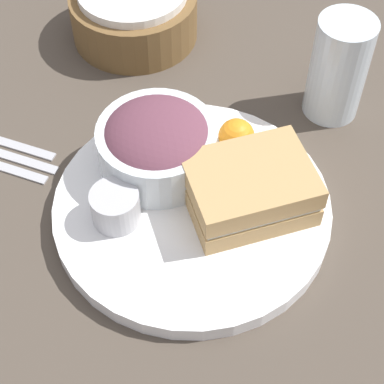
# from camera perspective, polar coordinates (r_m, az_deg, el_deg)

# --- Properties ---
(ground_plane) EXTENTS (4.00, 4.00, 0.00)m
(ground_plane) POSITION_cam_1_polar(r_m,az_deg,el_deg) (0.74, -0.00, -1.96)
(ground_plane) COLOR #4C4238
(plate) EXTENTS (0.31, 0.31, 0.02)m
(plate) POSITION_cam_1_polar(r_m,az_deg,el_deg) (0.73, -0.00, -1.47)
(plate) COLOR white
(plate) RESTS_ON ground_plane
(sandwich) EXTENTS (0.16, 0.15, 0.06)m
(sandwich) POSITION_cam_1_polar(r_m,az_deg,el_deg) (0.70, 5.12, 0.29)
(sandwich) COLOR tan
(sandwich) RESTS_ON plate
(salad_bowl) EXTENTS (0.14, 0.14, 0.07)m
(salad_bowl) POSITION_cam_1_polar(r_m,az_deg,el_deg) (0.73, -3.13, 4.38)
(salad_bowl) COLOR white
(salad_bowl) RESTS_ON plate
(dressing_cup) EXTENTS (0.05, 0.05, 0.04)m
(dressing_cup) POSITION_cam_1_polar(r_m,az_deg,el_deg) (0.70, -6.82, -1.31)
(dressing_cup) COLOR #B7B7BC
(dressing_cup) RESTS_ON plate
(orange_wedge) EXTENTS (0.04, 0.04, 0.04)m
(orange_wedge) POSITION_cam_1_polar(r_m,az_deg,el_deg) (0.76, 3.97, 4.94)
(orange_wedge) COLOR orange
(orange_wedge) RESTS_ON plate
(drink_glass) EXTENTS (0.07, 0.07, 0.14)m
(drink_glass) POSITION_cam_1_polar(r_m,az_deg,el_deg) (0.82, 12.89, 10.67)
(drink_glass) COLOR silver
(drink_glass) RESTS_ON ground_plane
(bread_basket) EXTENTS (0.18, 0.18, 0.08)m
(bread_basket) POSITION_cam_1_polar(r_m,az_deg,el_deg) (0.95, -5.18, 15.59)
(bread_basket) COLOR brown
(bread_basket) RESTS_ON ground_plane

